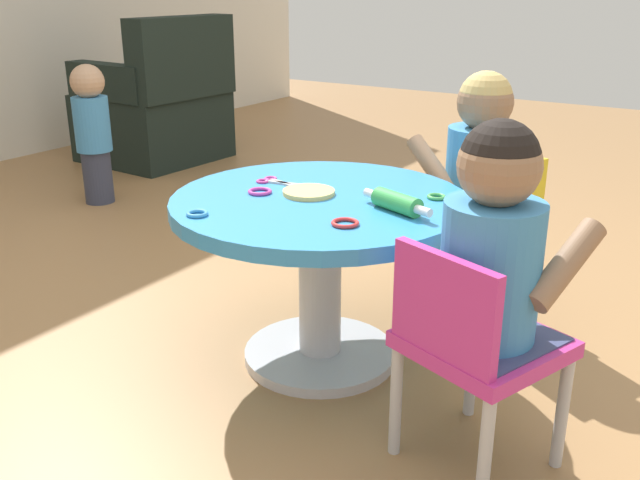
{
  "coord_description": "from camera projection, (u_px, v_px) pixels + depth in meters",
  "views": [
    {
      "loc": [
        -1.54,
        -1.0,
        1.04
      ],
      "look_at": [
        0.0,
        0.0,
        0.37
      ],
      "focal_mm": 39.94,
      "sensor_mm": 36.0,
      "label": 1
    }
  ],
  "objects": [
    {
      "name": "ground_plane",
      "position": [
        320.0,
        358.0,
        2.08
      ],
      "size": [
        10.0,
        10.0,
        0.0
      ],
      "primitive_type": "plane",
      "color": "#9E7247"
    },
    {
      "name": "craft_table",
      "position": [
        320.0,
        243.0,
        1.96
      ],
      "size": [
        0.81,
        0.81,
        0.49
      ],
      "color": "silver",
      "rests_on": "ground"
    },
    {
      "name": "child_chair_left",
      "position": [
        473.0,
        345.0,
        1.52
      ],
      "size": [
        0.38,
        0.38,
        0.54
      ],
      "color": "#B7B7BC",
      "rests_on": "ground"
    },
    {
      "name": "seated_child_left",
      "position": [
        494.0,
        243.0,
        1.47
      ],
      "size": [
        0.42,
        0.37,
        0.51
      ],
      "color": "#3F4772",
      "rests_on": "ground"
    },
    {
      "name": "child_chair_right",
      "position": [
        483.0,
        228.0,
        2.24
      ],
      "size": [
        0.4,
        0.4,
        0.54
      ],
      "color": "#B7B7BC",
      "rests_on": "ground"
    },
    {
      "name": "seated_child_right",
      "position": [
        480.0,
        155.0,
        2.19
      ],
      "size": [
        0.39,
        0.43,
        0.51
      ],
      "color": "#3F4772",
      "rests_on": "ground"
    },
    {
      "name": "armchair_dark",
      "position": [
        158.0,
        109.0,
        4.27
      ],
      "size": [
        0.75,
        0.75,
        0.85
      ],
      "color": "black",
      "rests_on": "ground"
    },
    {
      "name": "toddler_standing",
      "position": [
        93.0,
        130.0,
        3.42
      ],
      "size": [
        0.17,
        0.17,
        0.67
      ],
      "color": "#33384C",
      "rests_on": "ground"
    },
    {
      "name": "rolling_pin",
      "position": [
        397.0,
        202.0,
        1.79
      ],
      "size": [
        0.1,
        0.22,
        0.05
      ],
      "color": "green",
      "rests_on": "craft_table"
    },
    {
      "name": "craft_scissors",
      "position": [
        274.0,
        181.0,
        2.05
      ],
      "size": [
        0.08,
        0.14,
        0.01
      ],
      "color": "silver",
      "rests_on": "craft_table"
    },
    {
      "name": "playdough_blob_0",
      "position": [
        309.0,
        192.0,
        1.94
      ],
      "size": [
        0.14,
        0.14,
        0.01
      ],
      "primitive_type": "cylinder",
      "color": "#F2CC72",
      "rests_on": "craft_table"
    },
    {
      "name": "cookie_cutter_0",
      "position": [
        437.0,
        197.0,
        1.9
      ],
      "size": [
        0.05,
        0.05,
        0.01
      ],
      "primitive_type": "torus",
      "color": "#4CB259",
      "rests_on": "craft_table"
    },
    {
      "name": "cookie_cutter_1",
      "position": [
        345.0,
        223.0,
        1.7
      ],
      "size": [
        0.07,
        0.07,
        0.01
      ],
      "primitive_type": "torus",
      "color": "red",
      "rests_on": "craft_table"
    },
    {
      "name": "cookie_cutter_2",
      "position": [
        260.0,
        191.0,
        1.95
      ],
      "size": [
        0.07,
        0.07,
        0.01
      ],
      "primitive_type": "torus",
      "color": "#D83FA5",
      "rests_on": "craft_table"
    },
    {
      "name": "cookie_cutter_3",
      "position": [
        197.0,
        214.0,
        1.76
      ],
      "size": [
        0.06,
        0.06,
        0.01
      ],
      "primitive_type": "torus",
      "color": "#3F99D8",
      "rests_on": "craft_table"
    }
  ]
}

